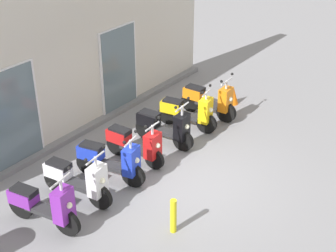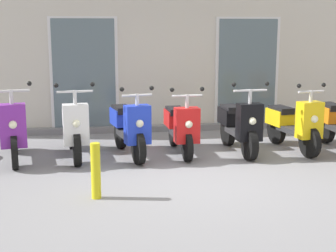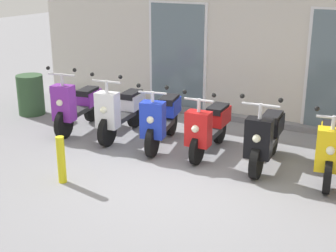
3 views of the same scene
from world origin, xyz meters
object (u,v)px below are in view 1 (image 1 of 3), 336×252
Objects in this scene: curb_bollard at (173,216)px; scooter_white at (78,179)px; scooter_black at (165,127)px; scooter_orange at (209,100)px; traffic_cone at (233,95)px; scooter_purple at (44,205)px; scooter_blue at (111,160)px; scooter_red at (135,143)px; scooter_yellow at (188,111)px.

scooter_white is at bearing 99.75° from curb_bollard.
scooter_black is 1.81m from scooter_orange.
scooter_orange is 1.07m from traffic_cone.
curb_bollard is 1.35× the size of traffic_cone.
curb_bollard is (-4.19, -1.91, -0.13)m from scooter_orange.
scooter_purple reaches higher than scooter_orange.
scooter_black is (1.84, -0.02, -0.02)m from scooter_blue.
curb_bollard is (1.28, -1.97, -0.14)m from scooter_purple.
scooter_white is 2.73m from scooter_black.
scooter_black is at bearing 0.23° from scooter_purple.
scooter_white is 2.34× the size of curb_bollard.
scooter_blue is at bearing -175.83° from scooter_red.
scooter_yellow is at bearing 30.70° from curb_bollard.
scooter_purple is 1.04× the size of scooter_red.
scooter_red is (2.68, 0.09, -0.03)m from scooter_purple.
scooter_orange is (5.47, -0.06, -0.01)m from scooter_purple.
scooter_white is at bearing 178.46° from scooter_black.
scooter_black is (0.98, -0.08, 0.01)m from scooter_red.
scooter_yellow is 2.23× the size of curb_bollard.
curb_bollard is at bearing -80.25° from scooter_white.
scooter_purple is 5.47m from scooter_orange.
scooter_blue is 1.03× the size of scooter_black.
scooter_orange is (2.79, -0.15, 0.01)m from scooter_red.
scooter_yellow is 0.85m from scooter_orange.
scooter_orange is at bearing -3.08° from scooter_red.
scooter_purple is at bearing -179.79° from scooter_yellow.
scooter_black reaches higher than scooter_blue.
scooter_purple reaches higher than traffic_cone.
scooter_blue is 2.07m from curb_bollard.
scooter_black is 0.96m from scooter_yellow.
scooter_purple reaches higher than scooter_white.
scooter_yellow is (2.80, -0.01, -0.02)m from scooter_blue.
scooter_yellow is at bearing -0.28° from scooter_blue.
curb_bollard is 5.53m from traffic_cone.
scooter_white is at bearing 5.41° from scooter_purple.
scooter_yellow is at bearing 174.99° from scooter_orange.
scooter_white is 1.75m from scooter_red.
scooter_purple reaches higher than scooter_red.
scooter_white is 1.07× the size of scooter_red.
scooter_blue is at bearing 75.01° from curb_bollard.
curb_bollard is at bearing -140.20° from scooter_black.
scooter_black is at bearing -0.48° from scooter_blue.
scooter_red is 0.99m from scooter_black.
traffic_cone is at bearing -6.32° from scooter_orange.
scooter_orange reaches higher than scooter_blue.
curb_bollard is (-2.38, -1.98, -0.13)m from scooter_black.
scooter_black is 0.98× the size of scooter_orange.
scooter_black is 2.87m from traffic_cone.
scooter_blue reaches higher than scooter_red.
scooter_black is 2.23× the size of curb_bollard.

